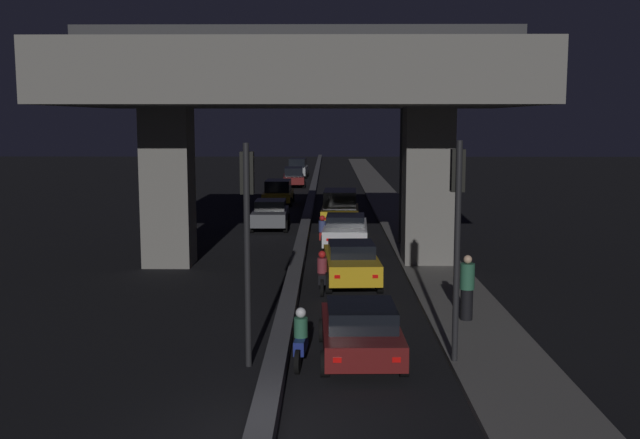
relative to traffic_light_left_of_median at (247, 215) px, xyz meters
name	(u,v)px	position (x,y,z in m)	size (l,w,h in m)	color
ground_plane	(262,438)	(0.65, -3.99, -3.48)	(200.00, 200.00, 0.00)	black
median_divider	(310,204)	(0.65, 31.01, -3.28)	(0.50, 126.00, 0.39)	#4C4C51
sidewalk_right	(401,221)	(5.80, 24.01, -3.41)	(2.37, 126.00, 0.15)	#5B5956
elevated_overpass	(297,88)	(0.65, 11.88, 3.31)	(17.01, 10.21, 9.10)	slate
traffic_light_left_of_median	(247,215)	(0.00, 0.00, 0.00)	(0.30, 0.49, 5.11)	black
traffic_light_right_of_median	(457,214)	(4.71, 0.00, 0.04)	(0.30, 0.49, 5.16)	black
street_lamp	(392,149)	(4.61, 16.19, 0.86)	(2.73, 0.32, 7.17)	#2D2D30
car_dark_red_lead	(361,330)	(2.59, 0.48, -2.78)	(2.02, 4.02, 1.34)	#591414
car_taxi_yellow_second	(351,262)	(2.61, 8.54, -2.72)	(2.03, 4.42, 1.46)	gold
car_white_third	(345,230)	(2.59, 16.16, -2.74)	(2.19, 4.83, 1.43)	silver
car_taxi_yellow_fourth	(340,208)	(2.44, 22.19, -2.46)	(2.16, 4.08, 1.94)	gold
car_grey_lead_oncoming	(270,214)	(-1.16, 21.53, -2.71)	(1.92, 4.06, 1.48)	#515459
car_taxi_yellow_second_oncoming	(278,192)	(-1.50, 32.85, -2.65)	(2.01, 4.37, 1.61)	gold
car_dark_red_third_oncoming	(294,176)	(-1.07, 45.82, -2.63)	(2.01, 4.80, 1.61)	#591414
car_silver_fourth_oncoming	(298,168)	(-1.09, 55.25, -2.49)	(1.97, 4.55, 1.87)	gray
motorcycle_blue_filtering_near	(301,340)	(1.19, 0.01, -2.90)	(0.34, 1.84, 1.35)	black
motorcycle_black_filtering_mid	(322,275)	(1.63, 7.23, -2.88)	(0.32, 1.72, 1.39)	black
motorcycle_red_filtering_far	(322,234)	(1.56, 15.99, -2.87)	(0.32, 1.81, 1.41)	black
pedestrian_on_sidewalk	(467,288)	(5.63, 3.44, -2.44)	(0.40, 0.40, 1.80)	black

